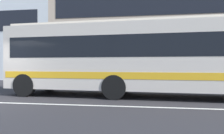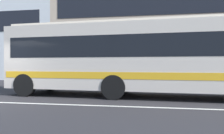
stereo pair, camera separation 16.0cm
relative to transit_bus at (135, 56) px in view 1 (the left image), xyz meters
name	(u,v)px [view 1 (the left image)]	position (x,y,z in m)	size (l,w,h in m)	color
apartment_block_right	(153,24)	(0.85, 14.00, 3.85)	(18.03, 10.54, 11.28)	#C2AA91
transit_bus	(135,56)	(0.00, 0.00, 0.00)	(11.70, 3.20, 3.26)	beige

